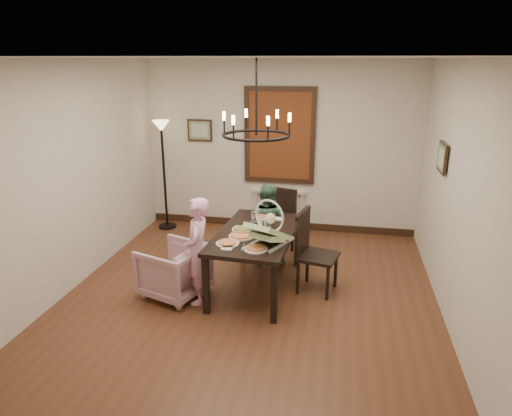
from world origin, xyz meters
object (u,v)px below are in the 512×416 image
(drinking_glass, at_px, (252,226))
(floor_lamp, at_px, (164,177))
(baby_bouncer, at_px, (268,230))
(chair_far, at_px, (277,223))
(armchair, at_px, (174,270))
(elderly_woman, at_px, (198,260))
(dining_table, at_px, (256,238))
(seated_man, at_px, (266,231))
(chair_right, at_px, (318,252))

(drinking_glass, relative_size, floor_lamp, 0.08)
(baby_bouncer, bearing_deg, chair_far, 118.72)
(armchair, distance_m, elderly_woman, 0.42)
(dining_table, relative_size, seated_man, 1.73)
(dining_table, distance_m, elderly_woman, 0.78)
(armchair, height_order, elderly_woman, elderly_woman)
(dining_table, relative_size, baby_bouncer, 2.99)
(chair_far, bearing_deg, dining_table, -77.80)
(drinking_glass, xyz_separation_m, floor_lamp, (-1.88, 1.88, 0.07))
(seated_man, xyz_separation_m, drinking_glass, (-0.05, -0.78, 0.35))
(chair_far, relative_size, seated_man, 1.01)
(elderly_woman, height_order, seated_man, elderly_woman)
(armchair, bearing_deg, chair_far, 163.36)
(armchair, bearing_deg, baby_bouncer, 108.24)
(armchair, xyz_separation_m, elderly_woman, (0.35, -0.09, 0.21))
(elderly_woman, relative_size, baby_bouncer, 1.93)
(armchair, height_order, floor_lamp, floor_lamp)
(chair_right, distance_m, armchair, 1.79)
(dining_table, height_order, chair_right, chair_right)
(elderly_woman, bearing_deg, chair_far, 147.06)
(floor_lamp, bearing_deg, drinking_glass, -44.96)
(dining_table, xyz_separation_m, chair_right, (0.76, 0.07, -0.15))
(dining_table, bearing_deg, seated_man, 93.54)
(chair_far, bearing_deg, drinking_glass, -80.28)
(seated_man, distance_m, floor_lamp, 2.27)
(chair_far, height_order, drinking_glass, chair_far)
(armchair, bearing_deg, dining_table, 129.98)
(dining_table, xyz_separation_m, drinking_glass, (-0.05, -0.02, 0.16))
(chair_far, distance_m, armchair, 1.83)
(floor_lamp, bearing_deg, chair_far, -20.05)
(elderly_woman, bearing_deg, dining_table, 118.50)
(dining_table, distance_m, armchair, 1.09)
(dining_table, relative_size, elderly_woman, 1.55)
(chair_far, height_order, armchair, chair_far)
(dining_table, height_order, armchair, dining_table)
(chair_right, distance_m, baby_bouncer, 0.83)
(armchair, xyz_separation_m, floor_lamp, (-0.97, 2.23, 0.58))
(chair_right, height_order, seated_man, chair_right)
(chair_far, xyz_separation_m, armchair, (-1.06, -1.49, -0.16))
(baby_bouncer, bearing_deg, drinking_glass, 150.67)
(dining_table, bearing_deg, armchair, -155.33)
(dining_table, distance_m, floor_lamp, 2.69)
(seated_man, relative_size, baby_bouncer, 1.73)
(baby_bouncer, height_order, floor_lamp, floor_lamp)
(dining_table, height_order, seated_man, seated_man)
(chair_right, bearing_deg, armchair, 117.61)
(dining_table, xyz_separation_m, elderly_woman, (-0.61, -0.47, -0.14))
(armchair, height_order, drinking_glass, drinking_glass)
(chair_right, relative_size, seated_man, 1.08)
(baby_bouncer, distance_m, floor_lamp, 3.10)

